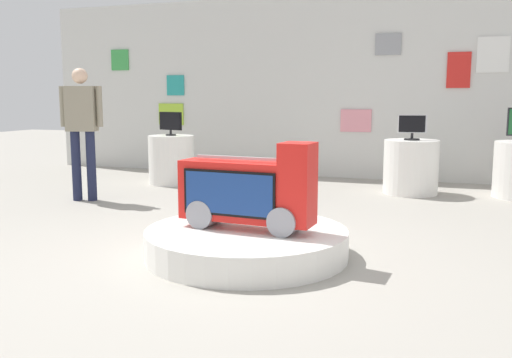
% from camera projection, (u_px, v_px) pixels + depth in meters
% --- Properties ---
extents(ground_plane, '(30.00, 30.00, 0.00)m').
position_uv_depth(ground_plane, '(236.00, 259.00, 4.71)').
color(ground_plane, '#9E998E').
extents(back_wall_display, '(11.19, 0.13, 3.06)m').
position_uv_depth(back_wall_display, '(344.00, 87.00, 9.27)').
color(back_wall_display, silver).
rests_on(back_wall_display, ground).
extents(main_display_pedestal, '(1.74, 1.74, 0.24)m').
position_uv_depth(main_display_pedestal, '(247.00, 243.00, 4.76)').
color(main_display_pedestal, white).
rests_on(main_display_pedestal, ground).
extents(novelty_firetruck_tv, '(1.19, 0.42, 0.76)m').
position_uv_depth(novelty_firetruck_tv, '(248.00, 194.00, 4.68)').
color(novelty_firetruck_tv, gray).
rests_on(novelty_firetruck_tv, main_display_pedestal).
extents(display_pedestal_left_rear, '(0.71, 0.71, 0.76)m').
position_uv_depth(display_pedestal_left_rear, '(171.00, 160.00, 8.75)').
color(display_pedestal_left_rear, white).
rests_on(display_pedestal_left_rear, ground).
extents(tv_on_left_rear, '(0.44, 0.17, 0.37)m').
position_uv_depth(tv_on_left_rear, '(170.00, 122.00, 8.66)').
color(tv_on_left_rear, black).
rests_on(tv_on_left_rear, display_pedestal_left_rear).
extents(display_pedestal_right_rear, '(0.76, 0.76, 0.76)m').
position_uv_depth(display_pedestal_right_rear, '(411.00, 167.00, 7.84)').
color(display_pedestal_right_rear, white).
rests_on(display_pedestal_right_rear, ground).
extents(tv_on_right_rear, '(0.39, 0.22, 0.36)m').
position_uv_depth(tv_on_right_rear, '(412.00, 127.00, 7.75)').
color(tv_on_right_rear, black).
rests_on(tv_on_right_rear, display_pedestal_right_rear).
extents(shopper_browsing_near_truck, '(0.54, 0.30, 1.73)m').
position_uv_depth(shopper_browsing_near_truck, '(82.00, 124.00, 7.22)').
color(shopper_browsing_near_truck, '#1E233F').
rests_on(shopper_browsing_near_truck, ground).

